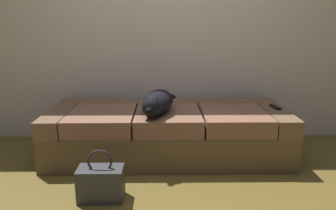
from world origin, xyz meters
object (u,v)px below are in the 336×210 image
Objects in this scene: tv_remote at (275,107)px; handbag at (101,183)px; couch at (168,132)px; dog_dark at (157,102)px.

tv_remote reaches higher than handbag.
tv_remote is (1.00, 0.01, 0.24)m from couch.
handbag is at bearing -159.06° from tv_remote.
couch is 5.78× the size of handbag.
handbag is (-0.49, -0.79, -0.10)m from couch.
couch is 3.72× the size of dog_dark.
dog_dark is 1.11m from tv_remote.
dog_dark is at bearing 58.24° from handbag.
dog_dark is at bearing -178.49° from tv_remote.
dog_dark reaches higher than couch.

